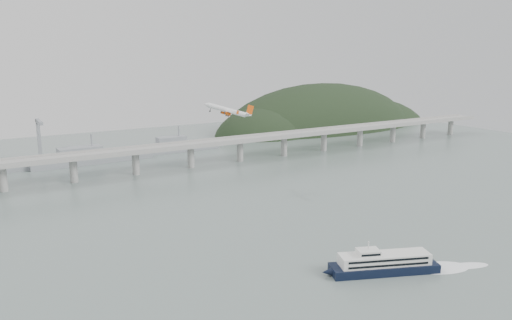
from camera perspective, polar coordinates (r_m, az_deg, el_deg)
ground at (r=271.73m, az=6.09°, el=-9.57°), size 900.00×900.00×0.00m
bridge at (r=436.16m, az=-10.03°, el=1.09°), size 800.00×22.00×23.90m
headland at (r=700.00m, az=8.31°, el=2.25°), size 365.00×155.00×156.00m
ferry at (r=244.50m, az=14.43°, el=-11.38°), size 79.60×38.33×15.77m
airliner at (r=346.33m, az=-3.18°, el=5.66°), size 36.26×33.33×13.06m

